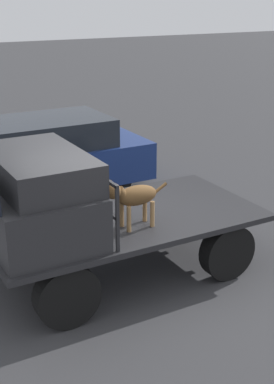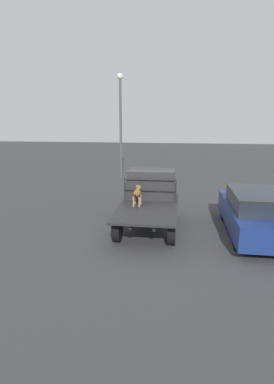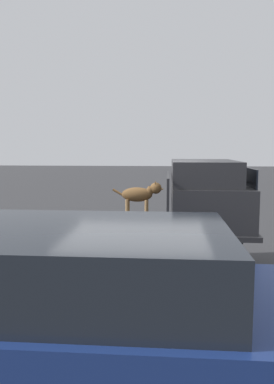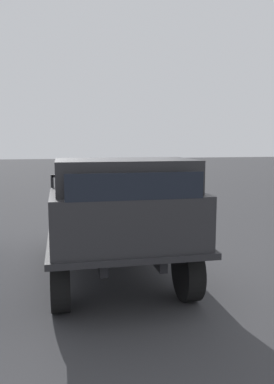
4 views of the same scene
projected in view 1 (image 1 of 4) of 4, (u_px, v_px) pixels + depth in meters
ground_plane at (123, 271)px, 7.88m from camera, size 80.00×80.00×0.00m
flatbed_truck at (122, 232)px, 7.66m from camera, size 3.93×2.07×0.88m
truck_cab at (36, 197)px, 6.82m from camera, size 1.28×1.95×1.10m
truck_headboard at (85, 185)px, 7.12m from camera, size 0.04×1.95×0.86m
dog at (132, 196)px, 7.06m from camera, size 0.97×0.27×0.71m
parked_sedan at (38, 158)px, 10.59m from camera, size 4.51×1.80×1.56m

